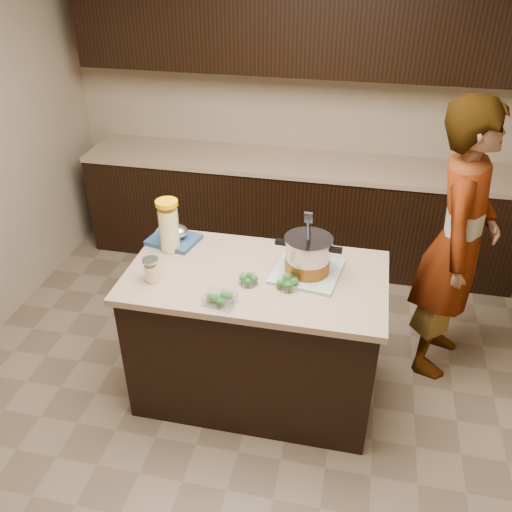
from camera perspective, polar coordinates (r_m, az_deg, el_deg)
The scene contains 13 objects.
ground_plane at distance 3.62m, azimuth -0.00°, elevation -13.82°, with size 4.00×4.00×0.00m, color brown.
room_shell at distance 2.67m, azimuth -0.00°, elevation 12.75°, with size 4.04×4.04×2.72m.
back_cabinets at distance 4.55m, azimuth 4.65°, elevation 10.59°, with size 3.60×0.63×2.33m.
island at distance 3.31m, azimuth -0.00°, elevation -8.36°, with size 1.46×0.81×0.90m.
dish_towel at distance 3.05m, azimuth 5.37°, elevation -1.66°, with size 0.36×0.36×0.02m, color #608F6B.
stock_pot at distance 3.00m, azimuth 5.46°, elevation -0.11°, with size 0.37×0.28×0.38m.
lemonade_pitcher at distance 3.23m, azimuth -9.15°, elevation 2.97°, with size 0.14×0.14×0.32m.
mason_jar at distance 3.01m, azimuth -10.94°, elevation -1.50°, with size 0.11×0.11×0.15m.
broccoli_tub_left at distance 2.95m, azimuth -0.78°, elevation -2.56°, with size 0.12×0.12×0.05m.
broccoli_tub_right at distance 2.92m, azimuth 3.32°, elevation -2.92°, with size 0.13×0.13×0.06m.
broccoli_tub_rect at distance 2.81m, azimuth -3.83°, elevation -4.58°, with size 0.18×0.14×0.06m.
blue_tray at distance 3.36m, azimuth -8.55°, elevation 2.04°, with size 0.33×0.29×0.11m.
person at distance 3.52m, azimuth 20.45°, elevation 1.19°, with size 0.66×0.43×1.82m, color gray.
Camera 1 is at (0.53, -2.46, 2.60)m, focal length 38.00 mm.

